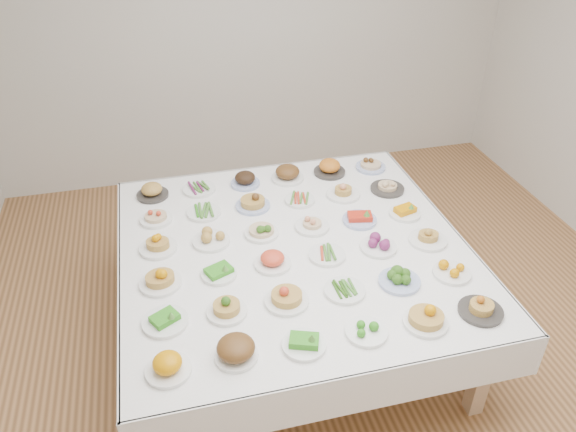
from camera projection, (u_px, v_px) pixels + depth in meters
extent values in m
plane|color=#A77345|center=(330.00, 335.00, 3.92)|extent=(5.00, 5.00, 0.00)
cube|color=beige|center=(253.00, 34.00, 5.16)|extent=(5.00, 0.02, 2.80)
cube|color=white|center=(294.00, 250.00, 3.55)|extent=(2.14, 2.14, 0.06)
cube|color=white|center=(260.00, 182.00, 4.47)|extent=(2.16, 0.02, 0.28)
cube|color=white|center=(349.00, 396.00, 2.74)|extent=(2.16, 0.01, 0.28)
cube|color=white|center=(445.00, 240.00, 3.83)|extent=(0.01, 2.16, 0.28)
cube|color=white|center=(123.00, 290.00, 3.39)|extent=(0.02, 2.16, 0.28)
cube|color=tan|center=(482.00, 370.00, 3.22)|extent=(0.09, 0.09, 0.69)
cube|color=tan|center=(152.00, 238.00, 4.29)|extent=(0.09, 0.09, 0.69)
cube|color=tan|center=(370.00, 207.00, 4.66)|extent=(0.09, 0.09, 0.69)
cylinder|color=white|center=(169.00, 371.00, 2.68)|extent=(0.22, 0.22, 0.02)
cylinder|color=white|center=(236.00, 356.00, 2.76)|extent=(0.21, 0.21, 0.02)
cylinder|color=white|center=(304.00, 345.00, 2.82)|extent=(0.22, 0.22, 0.02)
cylinder|color=white|center=(366.00, 333.00, 2.89)|extent=(0.22, 0.22, 0.02)
cylinder|color=white|center=(425.00, 323.00, 2.95)|extent=(0.23, 0.23, 0.02)
cylinder|color=#2F2C2A|center=(480.00, 312.00, 3.02)|extent=(0.24, 0.24, 0.02)
cylinder|color=white|center=(165.00, 322.00, 2.96)|extent=(0.24, 0.24, 0.02)
cylinder|color=white|center=(227.00, 312.00, 3.02)|extent=(0.22, 0.22, 0.02)
cylinder|color=white|center=(287.00, 301.00, 3.09)|extent=(0.24, 0.24, 0.02)
cylinder|color=white|center=(345.00, 291.00, 3.16)|extent=(0.23, 0.23, 0.02)
cylinder|color=#4C66B2|center=(399.00, 282.00, 3.23)|extent=(0.24, 0.24, 0.02)
cylinder|color=white|center=(451.00, 274.00, 3.29)|extent=(0.22, 0.22, 0.02)
cylinder|color=white|center=(161.00, 283.00, 3.22)|extent=(0.24, 0.24, 0.02)
cylinder|color=white|center=(219.00, 274.00, 3.29)|extent=(0.21, 0.21, 0.02)
cylinder|color=white|center=(273.00, 264.00, 3.37)|extent=(0.22, 0.22, 0.02)
cylinder|color=white|center=(327.00, 256.00, 3.43)|extent=(0.22, 0.22, 0.02)
cylinder|color=white|center=(378.00, 248.00, 3.50)|extent=(0.23, 0.23, 0.02)
cylinder|color=white|center=(428.00, 241.00, 3.56)|extent=(0.24, 0.24, 0.02)
cylinder|color=white|center=(158.00, 248.00, 3.49)|extent=(0.23, 0.23, 0.02)
cylinder|color=white|center=(211.00, 241.00, 3.56)|extent=(0.23, 0.23, 0.02)
cylinder|color=white|center=(262.00, 234.00, 3.63)|extent=(0.22, 0.22, 0.02)
cylinder|color=white|center=(312.00, 227.00, 3.69)|extent=(0.22, 0.22, 0.02)
cylinder|color=#4C66B2|center=(359.00, 220.00, 3.75)|extent=(0.23, 0.23, 0.02)
cylinder|color=white|center=(405.00, 214.00, 3.82)|extent=(0.21, 0.21, 0.02)
cylinder|color=white|center=(156.00, 220.00, 3.76)|extent=(0.21, 0.21, 0.02)
cylinder|color=white|center=(204.00, 213.00, 3.83)|extent=(0.23, 0.23, 0.02)
cylinder|color=#4C66B2|center=(253.00, 206.00, 3.90)|extent=(0.24, 0.24, 0.02)
cylinder|color=white|center=(300.00, 201.00, 3.96)|extent=(0.21, 0.21, 0.02)
cylinder|color=white|center=(343.00, 195.00, 4.03)|extent=(0.24, 0.24, 0.02)
cylinder|color=#2F2C2A|center=(387.00, 189.00, 4.09)|extent=(0.24, 0.24, 0.02)
cylinder|color=#2F2C2A|center=(153.00, 195.00, 4.02)|extent=(0.22, 0.22, 0.02)
cylinder|color=white|center=(199.00, 189.00, 4.09)|extent=(0.23, 0.23, 0.02)
cylinder|color=#4C66B2|center=(245.00, 184.00, 4.16)|extent=(0.21, 0.21, 0.02)
cylinder|color=white|center=(288.00, 178.00, 4.23)|extent=(0.24, 0.24, 0.02)
cylinder|color=#2F2C2A|center=(329.00, 172.00, 4.30)|extent=(0.24, 0.24, 0.02)
cylinder|color=#4C66B2|center=(370.00, 168.00, 4.37)|extent=(0.23, 0.23, 0.02)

